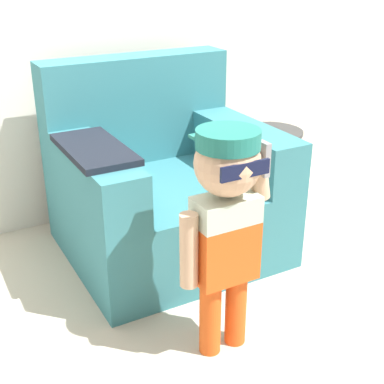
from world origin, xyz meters
The scene contains 4 objects.
ground_plane centered at (0.00, 0.00, 0.00)m, with size 10.00×10.00×0.00m, color #BCB29E.
armchair centered at (0.21, 0.14, 0.36)m, with size 1.08×0.99×1.00m.
person_child centered at (0.05, -0.75, 0.63)m, with size 0.39×0.29×0.94m.
side_table centered at (1.00, 0.25, 0.31)m, with size 0.39×0.39×0.52m.
Camera 1 is at (-0.92, -2.25, 1.50)m, focal length 50.00 mm.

